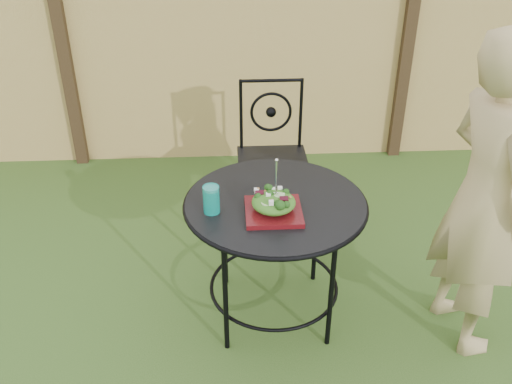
% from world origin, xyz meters
% --- Properties ---
extents(ground, '(60.00, 60.00, 0.00)m').
position_xyz_m(ground, '(0.00, 0.00, 0.00)').
color(ground, '#224215').
rests_on(ground, ground).
extents(fence, '(8.00, 0.12, 1.90)m').
position_xyz_m(fence, '(-0.00, 2.19, 0.95)').
color(fence, '#DEC06E').
rests_on(fence, ground).
extents(patio_table, '(0.92, 0.92, 0.72)m').
position_xyz_m(patio_table, '(0.13, 0.28, 0.59)').
color(patio_table, black).
rests_on(patio_table, ground).
extents(patio_chair, '(0.46, 0.46, 0.95)m').
position_xyz_m(patio_chair, '(0.19, 1.25, 0.50)').
color(patio_chair, black).
rests_on(patio_chair, ground).
extents(diner, '(0.50, 0.66, 1.64)m').
position_xyz_m(diner, '(1.10, 0.10, 0.82)').
color(diner, tan).
rests_on(diner, ground).
extents(salad_plate, '(0.27, 0.27, 0.02)m').
position_xyz_m(salad_plate, '(0.11, 0.17, 0.74)').
color(salad_plate, '#3E080C').
rests_on(salad_plate, patio_table).
extents(salad, '(0.21, 0.21, 0.08)m').
position_xyz_m(salad, '(0.11, 0.17, 0.79)').
color(salad, '#235614').
rests_on(salad, salad_plate).
extents(fork, '(0.01, 0.01, 0.18)m').
position_xyz_m(fork, '(0.12, 0.17, 0.92)').
color(fork, silver).
rests_on(fork, salad).
extents(drinking_glass, '(0.08, 0.08, 0.14)m').
position_xyz_m(drinking_glass, '(-0.19, 0.20, 0.79)').
color(drinking_glass, '#0C9282').
rests_on(drinking_glass, patio_table).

